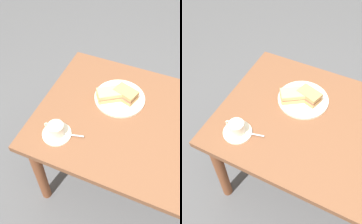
# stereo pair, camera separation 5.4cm
# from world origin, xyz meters

# --- Properties ---
(ground_plane) EXTENTS (6.00, 6.00, 0.00)m
(ground_plane) POSITION_xyz_m (0.00, 0.00, 0.00)
(ground_plane) COLOR #4E4F51
(dining_table) EXTENTS (1.30, 0.82, 0.71)m
(dining_table) POSITION_xyz_m (0.00, 0.00, 0.61)
(dining_table) COLOR brown
(dining_table) RESTS_ON ground_plane
(sandwich_plate) EXTENTS (0.29, 0.29, 0.01)m
(sandwich_plate) POSITION_xyz_m (-0.25, 0.11, 0.71)
(sandwich_plate) COLOR beige
(sandwich_plate) RESTS_ON dining_table
(sandwich_front) EXTENTS (0.14, 0.11, 0.06)m
(sandwich_front) POSITION_xyz_m (-0.22, 0.12, 0.75)
(sandwich_front) COLOR tan
(sandwich_front) RESTS_ON sandwich_plate
(sandwich_back) EXTENTS (0.17, 0.15, 0.06)m
(sandwich_back) POSITION_xyz_m (-0.29, 0.08, 0.75)
(sandwich_back) COLOR tan
(sandwich_back) RESTS_ON sandwich_plate
(coffee_saucer) EXTENTS (0.15, 0.15, 0.01)m
(coffee_saucer) POSITION_xyz_m (-0.46, -0.25, 0.71)
(coffee_saucer) COLOR beige
(coffee_saucer) RESTS_ON dining_table
(coffee_cup) EXTENTS (0.11, 0.08, 0.07)m
(coffee_cup) POSITION_xyz_m (-0.46, -0.25, 0.75)
(coffee_cup) COLOR beige
(coffee_cup) RESTS_ON coffee_saucer
(spoon) EXTENTS (0.10, 0.04, 0.01)m
(spoon) POSITION_xyz_m (-0.39, -0.23, 0.72)
(spoon) COLOR silver
(spoon) RESTS_ON coffee_saucer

